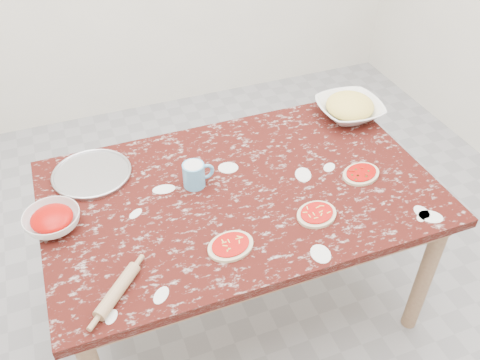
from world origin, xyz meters
name	(u,v)px	position (x,y,z in m)	size (l,w,h in m)	color
ground	(240,300)	(0.00, 0.00, 0.00)	(4.00, 4.00, 0.00)	gray
worktable	(240,204)	(0.00, 0.00, 0.67)	(1.60, 1.00, 0.75)	#360E0A
pizza_tray	(92,174)	(-0.56, 0.31, 0.76)	(0.33, 0.33, 0.01)	#B2B2B7
sauce_bowl	(53,221)	(-0.74, 0.05, 0.78)	(0.21, 0.21, 0.07)	white
cheese_bowl	(349,110)	(0.70, 0.32, 0.79)	(0.31, 0.31, 0.08)	white
flour_mug	(195,174)	(-0.16, 0.10, 0.81)	(0.14, 0.09, 0.11)	#5BA9DA
pizza_left	(231,246)	(-0.15, -0.29, 0.76)	(0.20, 0.17, 0.02)	beige
pizza_mid	(317,214)	(0.22, -0.25, 0.76)	(0.20, 0.18, 0.02)	beige
pizza_right	(361,174)	(0.52, -0.10, 0.76)	(0.21, 0.18, 0.02)	beige
rolling_pin	(117,290)	(-0.57, -0.35, 0.77)	(0.04, 0.04, 0.22)	tan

